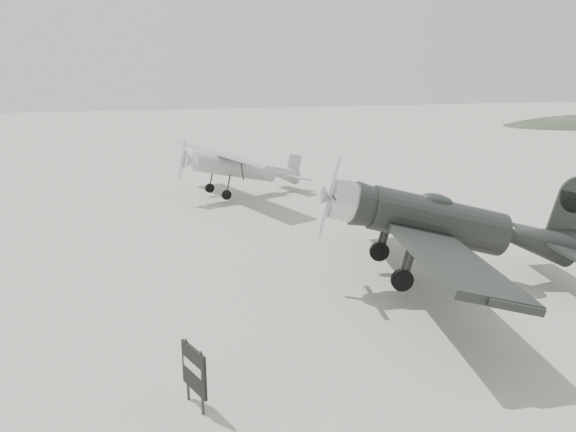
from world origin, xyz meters
The scene contains 4 objects.
ground centered at (0.00, 0.00, 0.00)m, with size 160.00×160.00×0.00m, color #A4A191.
lowwing_monoplane centered at (3.55, -0.30, 1.97)m, with size 8.37×11.61×3.73m.
highwing_monoplane centered at (-0.03, 13.73, 1.75)m, with size 7.07×9.83×2.79m.
sign_board centered at (-4.75, -4.61, 0.81)m, with size 0.38×0.90×1.35m.
Camera 1 is at (-5.78, -14.61, 6.56)m, focal length 35.00 mm.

